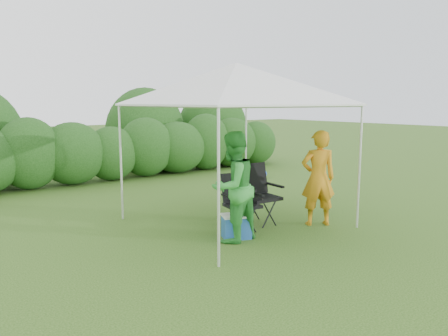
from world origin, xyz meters
TOP-DOWN VIEW (x-y plane):
  - ground at (0.00, 0.00)m, footprint 70.00×70.00m
  - hedge at (0.00, 6.00)m, footprint 12.18×1.53m
  - canopy at (0.00, 0.50)m, footprint 3.10×3.10m
  - chair_right at (0.35, 0.31)m, footprint 0.70×0.64m
  - chair_left at (-0.16, 0.19)m, footprint 0.66×0.62m
  - man at (1.09, -0.45)m, footprint 0.73×0.66m
  - woman at (-0.67, -0.25)m, footprint 0.94×0.80m
  - cooler at (-0.53, -0.18)m, footprint 0.55×0.49m
  - bottle at (-0.47, -0.22)m, footprint 0.07×0.07m
  - lawn_toy at (3.33, 3.84)m, footprint 0.63×0.53m

SIDE VIEW (x-z plane):
  - ground at x=0.00m, z-range 0.00..0.00m
  - lawn_toy at x=3.33m, z-range -0.01..0.31m
  - cooler at x=-0.53m, z-range 0.00..0.38m
  - bottle at x=-0.47m, z-range 0.38..0.65m
  - chair_left at x=-0.16m, z-range 0.06..1.02m
  - chair_right at x=0.35m, z-range 0.07..1.13m
  - hedge at x=0.00m, z-range -0.08..1.72m
  - man at x=1.09m, z-range 0.00..1.68m
  - woman at x=-0.67m, z-range 0.00..1.72m
  - canopy at x=0.00m, z-range 1.05..3.88m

